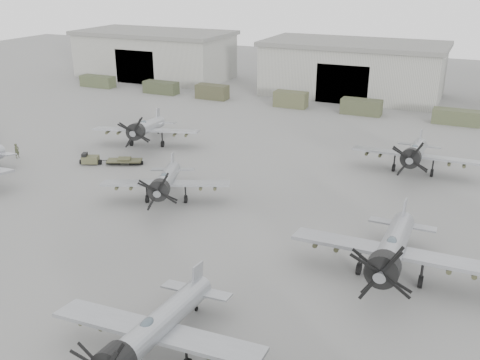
# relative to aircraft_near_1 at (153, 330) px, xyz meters

# --- Properties ---
(ground) EXTENTS (220.00, 220.00, 0.00)m
(ground) POSITION_rel_aircraft_near_1_xyz_m (-5.69, 6.67, -2.17)
(ground) COLOR slate
(ground) RESTS_ON ground
(hangar_left) EXTENTS (29.00, 14.80, 8.70)m
(hangar_left) POSITION_rel_aircraft_near_1_xyz_m (-43.69, 68.63, 2.20)
(hangar_left) COLOR #9F9E94
(hangar_left) RESTS_ON ground
(hangar_center) EXTENTS (29.00, 14.80, 8.70)m
(hangar_center) POSITION_rel_aircraft_near_1_xyz_m (-5.69, 68.63, 2.20)
(hangar_center) COLOR #9F9E94
(hangar_center) RESTS_ON ground
(support_truck_0) EXTENTS (6.34, 2.20, 1.97)m
(support_truck_0) POSITION_rel_aircraft_near_1_xyz_m (-48.19, 56.67, -1.18)
(support_truck_0) COLOR #3F462D
(support_truck_0) RESTS_ON ground
(support_truck_1) EXTENTS (5.94, 2.20, 2.02)m
(support_truck_1) POSITION_rel_aircraft_near_1_xyz_m (-35.08, 56.67, -1.16)
(support_truck_1) COLOR #363C27
(support_truck_1) RESTS_ON ground
(support_truck_2) EXTENTS (5.19, 2.20, 2.27)m
(support_truck_2) POSITION_rel_aircraft_near_1_xyz_m (-25.44, 56.67, -1.03)
(support_truck_2) COLOR #3B3B26
(support_truck_2) RESTS_ON ground
(support_truck_3) EXTENTS (4.98, 2.20, 2.36)m
(support_truck_3) POSITION_rel_aircraft_near_1_xyz_m (-12.12, 56.67, -0.99)
(support_truck_3) COLOR #474930
(support_truck_3) RESTS_ON ground
(support_truck_4) EXTENTS (5.76, 2.20, 2.20)m
(support_truck_4) POSITION_rel_aircraft_near_1_xyz_m (-1.41, 56.67, -1.07)
(support_truck_4) COLOR #3D412A
(support_truck_4) RESTS_ON ground
(support_truck_5) EXTENTS (6.17, 2.20, 1.99)m
(support_truck_5) POSITION_rel_aircraft_near_1_xyz_m (11.42, 56.67, -1.17)
(support_truck_5) COLOR #41472E
(support_truck_5) RESTS_ON ground
(aircraft_near_1) EXTENTS (11.92, 10.73, 4.77)m
(aircraft_near_1) POSITION_rel_aircraft_near_1_xyz_m (0.00, 0.00, 0.00)
(aircraft_near_1) COLOR #93969B
(aircraft_near_1) RESTS_ON ground
(aircraft_mid_1) EXTENTS (11.28, 10.22, 4.60)m
(aircraft_mid_1) POSITION_rel_aircraft_near_1_xyz_m (-10.53, 18.26, -0.07)
(aircraft_mid_1) COLOR gray
(aircraft_mid_1) RESTS_ON ground
(aircraft_mid_2) EXTENTS (13.43, 12.08, 5.40)m
(aircraft_mid_2) POSITION_rel_aircraft_near_1_xyz_m (9.92, 13.31, 0.29)
(aircraft_mid_2) COLOR #95979D
(aircraft_mid_2) RESTS_ON ground
(aircraft_far_0) EXTENTS (12.48, 11.24, 5.00)m
(aircraft_far_0) POSITION_rel_aircraft_near_1_xyz_m (-21.25, 31.34, 0.11)
(aircraft_far_0) COLOR #9EA1A7
(aircraft_far_0) RESTS_ON ground
(aircraft_far_1) EXTENTS (12.44, 11.19, 5.00)m
(aircraft_far_1) POSITION_rel_aircraft_near_1_xyz_m (8.63, 34.81, 0.11)
(aircraft_far_1) COLOR #909398
(aircraft_far_1) RESTS_ON ground
(tug_trailer) EXTENTS (6.32, 3.60, 1.28)m
(tug_trailer) POSITION_rel_aircraft_near_1_xyz_m (-22.07, 24.25, -1.69)
(tug_trailer) COLOR #44442D
(tug_trailer) RESTS_ON ground
(ground_crew) EXTENTS (0.41, 0.61, 1.64)m
(ground_crew) POSITION_rel_aircraft_near_1_xyz_m (-32.10, 22.04, -1.35)
(ground_crew) COLOR #373B27
(ground_crew) RESTS_ON ground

